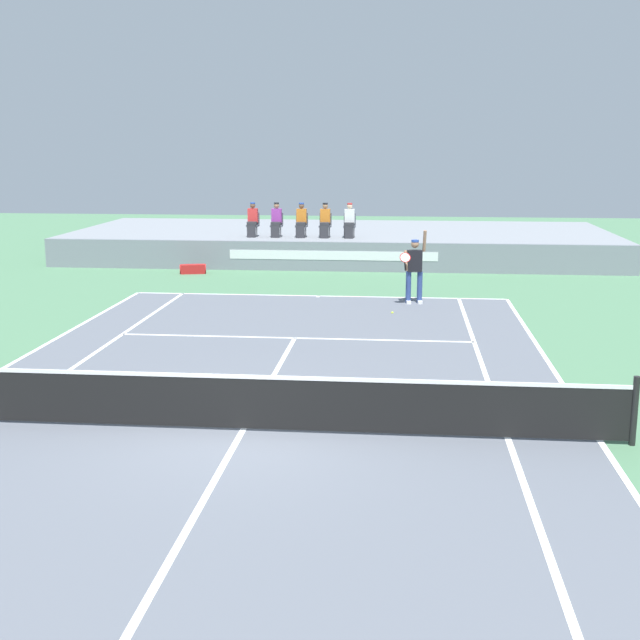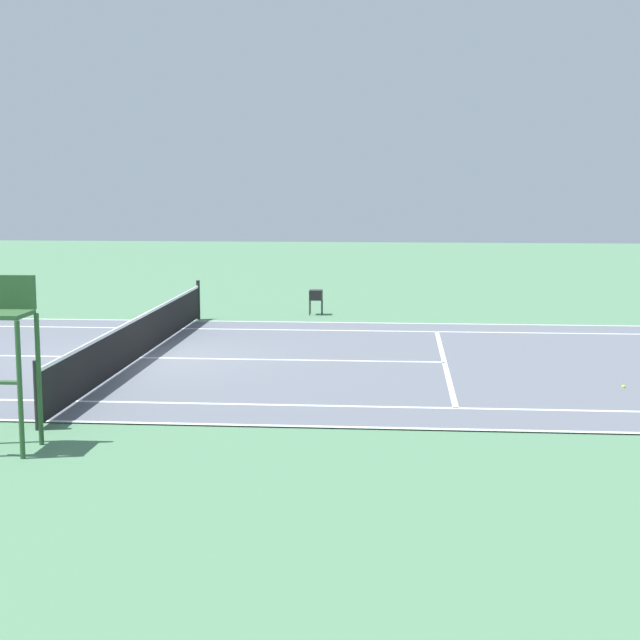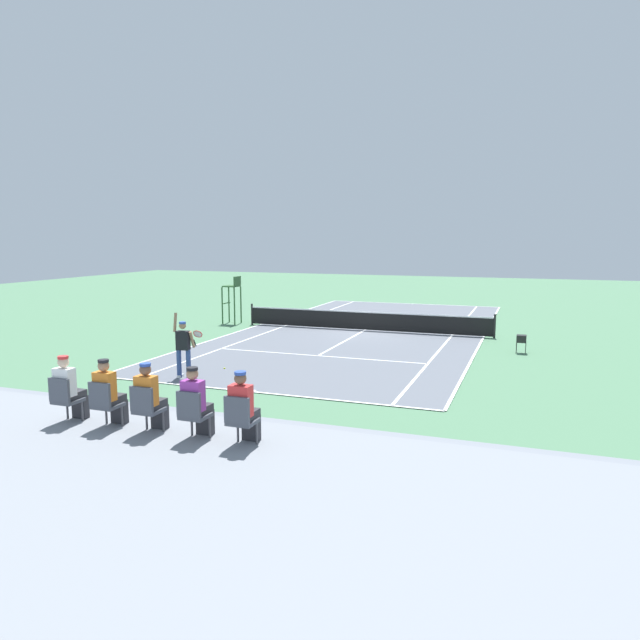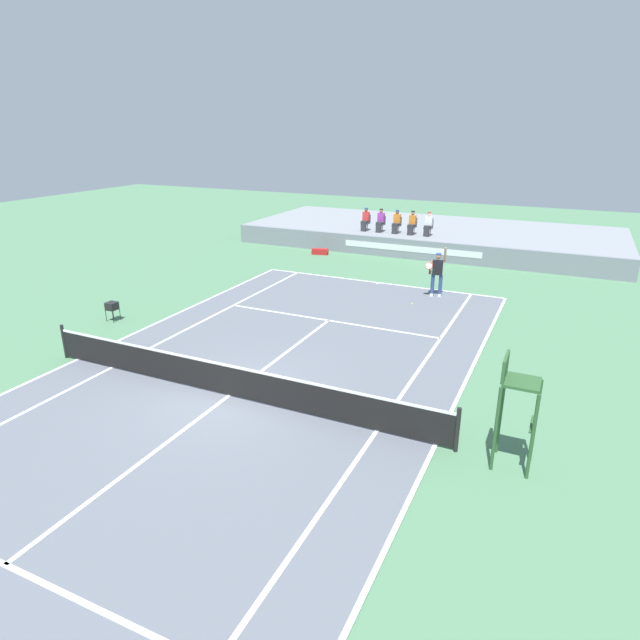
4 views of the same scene
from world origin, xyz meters
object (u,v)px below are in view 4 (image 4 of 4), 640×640
at_px(spectator_seated_2, 396,222).
at_px(spectator_seated_3, 412,223).
at_px(umpire_chair, 516,398).
at_px(ball_hopper, 112,306).
at_px(equipment_bag, 320,252).
at_px(tennis_player, 437,273).
at_px(spectator_seated_1, 380,221).
at_px(spectator_seated_4, 428,224).
at_px(tennis_ball, 412,304).
at_px(spectator_seated_0, 365,220).

height_order(spectator_seated_2, spectator_seated_3, same).
height_order(umpire_chair, ball_hopper, umpire_chair).
bearing_deg(equipment_bag, tennis_player, -32.57).
xyz_separation_m(spectator_seated_1, spectator_seated_4, (2.71, 0.00, 0.00)).
relative_size(spectator_seated_1, tennis_player, 0.61).
bearing_deg(tennis_ball, spectator_seated_4, 101.03).
height_order(spectator_seated_4, ball_hopper, spectator_seated_4).
distance_m(spectator_seated_1, equipment_bag, 3.87).
relative_size(spectator_seated_0, equipment_bag, 1.33).
height_order(spectator_seated_0, tennis_player, spectator_seated_0).
relative_size(spectator_seated_0, umpire_chair, 0.52).
distance_m(spectator_seated_2, ball_hopper, 16.37).
height_order(spectator_seated_1, equipment_bag, spectator_seated_1).
bearing_deg(spectator_seated_1, tennis_player, -55.58).
bearing_deg(spectator_seated_3, spectator_seated_4, 0.00).
relative_size(spectator_seated_4, umpire_chair, 0.52).
xyz_separation_m(spectator_seated_3, tennis_player, (3.20, -7.31, -0.66)).
relative_size(spectator_seated_4, ball_hopper, 1.81).
bearing_deg(tennis_player, spectator_seated_2, 119.15).
height_order(spectator_seated_1, spectator_seated_3, same).
bearing_deg(spectator_seated_1, spectator_seated_3, 0.00).
relative_size(spectator_seated_3, spectator_seated_4, 1.00).
bearing_deg(tennis_player, spectator_seated_4, 107.45).
relative_size(spectator_seated_0, tennis_player, 0.61).
bearing_deg(spectator_seated_0, equipment_bag, -124.41).
relative_size(spectator_seated_3, equipment_bag, 1.33).
bearing_deg(equipment_bag, spectator_seated_1, 43.67).
height_order(spectator_seated_2, spectator_seated_4, same).
xyz_separation_m(tennis_player, ball_hopper, (-9.92, -7.95, -0.42)).
distance_m(equipment_bag, ball_hopper, 13.01).
bearing_deg(tennis_ball, ball_hopper, -145.52).
xyz_separation_m(spectator_seated_3, spectator_seated_4, (0.90, 0.00, 0.00)).
relative_size(umpire_chair, ball_hopper, 3.49).
xyz_separation_m(spectator_seated_0, spectator_seated_1, (0.89, 0.00, 0.00)).
xyz_separation_m(spectator_seated_4, tennis_player, (2.30, -7.31, -0.66)).
bearing_deg(spectator_seated_4, equipment_bag, -155.04).
xyz_separation_m(spectator_seated_1, ball_hopper, (-4.91, -15.26, -1.08)).
distance_m(spectator_seated_2, tennis_player, 8.40).
bearing_deg(equipment_bag, tennis_ball, -42.27).
distance_m(spectator_seated_4, umpire_chair, 19.51).
bearing_deg(tennis_ball, tennis_player, 69.36).
distance_m(spectator_seated_1, tennis_ball, 10.02).
xyz_separation_m(spectator_seated_4, umpire_chair, (6.54, -18.38, -0.09)).
height_order(tennis_ball, equipment_bag, equipment_bag).
distance_m(spectator_seated_2, tennis_ball, 9.65).
distance_m(spectator_seated_0, spectator_seated_4, 3.61).
xyz_separation_m(spectator_seated_4, equipment_bag, (-5.29, -2.46, -1.49)).
relative_size(tennis_ball, equipment_bag, 0.07).
distance_m(spectator_seated_1, spectator_seated_4, 2.71).
distance_m(spectator_seated_4, tennis_player, 7.70).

